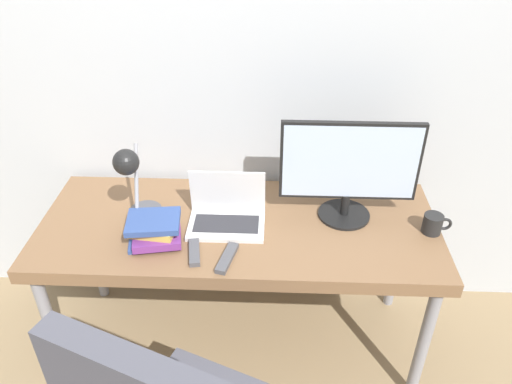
# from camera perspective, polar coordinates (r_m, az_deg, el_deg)

# --- Properties ---
(wall_back) EXTENTS (8.00, 0.05, 2.60)m
(wall_back) POSITION_cam_1_polar(r_m,az_deg,el_deg) (2.18, -1.54, 15.39)
(wall_back) COLOR silver
(wall_back) RESTS_ON ground_plane
(desk) EXTENTS (1.66, 0.67, 0.72)m
(desk) POSITION_cam_1_polar(r_m,az_deg,el_deg) (2.13, -1.98, -4.89)
(desk) COLOR brown
(desk) RESTS_ON ground_plane
(laptop) EXTENTS (0.31, 0.21, 0.22)m
(laptop) POSITION_cam_1_polar(r_m,az_deg,el_deg) (2.07, -3.36, -2.53)
(laptop) COLOR silver
(laptop) RESTS_ON desk
(monitor) EXTENTS (0.56, 0.22, 0.44)m
(monitor) POSITION_cam_1_polar(r_m,az_deg,el_deg) (2.04, 10.61, 2.73)
(monitor) COLOR black
(monitor) RESTS_ON desk
(desk_lamp) EXTENTS (0.14, 0.27, 0.38)m
(desk_lamp) POSITION_cam_1_polar(r_m,az_deg,el_deg) (1.98, -14.04, 1.82)
(desk_lamp) COLOR #4C4C51
(desk_lamp) RESTS_ON desk
(book_stack) EXTENTS (0.23, 0.20, 0.10)m
(book_stack) POSITION_cam_1_polar(r_m,az_deg,el_deg) (2.00, -11.53, -4.37)
(book_stack) COLOR #334C8C
(book_stack) RESTS_ON desk
(tv_remote) EXTENTS (0.06, 0.15, 0.02)m
(tv_remote) POSITION_cam_1_polar(r_m,az_deg,el_deg) (1.94, -7.06, -6.86)
(tv_remote) COLOR #4C4C51
(tv_remote) RESTS_ON desk
(media_remote) EXTENTS (0.08, 0.17, 0.02)m
(media_remote) POSITION_cam_1_polar(r_m,az_deg,el_deg) (1.91, -3.32, -7.54)
(media_remote) COLOR #4C4C51
(media_remote) RESTS_ON desk
(mug) EXTENTS (0.12, 0.08, 0.08)m
(mug) POSITION_cam_1_polar(r_m,az_deg,el_deg) (2.14, 19.61, -3.44)
(mug) COLOR black
(mug) RESTS_ON desk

